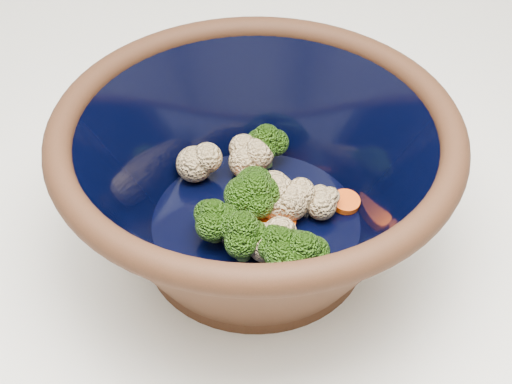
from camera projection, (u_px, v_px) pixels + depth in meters
name	position (u px, v px, depth m)	size (l,w,h in m)	color
mixing_bowl	(256.00, 180.00, 0.57)	(0.36, 0.36, 0.14)	black
vegetable_pile	(263.00, 207.00, 0.58)	(0.15, 0.17, 0.05)	#608442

